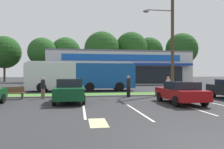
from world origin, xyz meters
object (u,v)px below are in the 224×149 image
car_2 (70,90)px  pedestrian_by_pole (168,87)px  city_bus (82,75)px  car_3 (181,92)px  pedestrian_mid (43,88)px  bus_stop_bench (13,93)px  utility_pole (171,32)px  pedestrian_near_bench (128,86)px  car_1 (80,82)px

car_2 → pedestrian_by_pole: size_ratio=2.53×
city_bus → car_3: size_ratio=2.87×
pedestrian_mid → pedestrian_by_pole: bearing=-150.1°
city_bus → bus_stop_bench: city_bus is taller
city_bus → car_3: (6.18, -11.17, -1.03)m
car_2 → pedestrian_mid: 3.09m
utility_pole → pedestrian_mid: (-11.38, -2.23, -5.01)m
city_bus → pedestrian_near_bench: city_bus is taller
utility_pole → city_bus: utility_pole is taller
utility_pole → pedestrian_by_pole: size_ratio=6.48×
pedestrian_by_pole → pedestrian_near_bench: bearing=29.4°
utility_pole → car_1: 15.29m
pedestrian_by_pole → car_2: bearing=62.8°
car_2 → pedestrian_by_pole: 7.60m
utility_pole → pedestrian_near_bench: bearing=-156.6°
pedestrian_by_pole → car_3: bearing=135.4°
bus_stop_bench → car_3: (11.30, -3.96, 0.23)m
pedestrian_by_pole → pedestrian_mid: 9.69m
city_bus → car_3: city_bus is taller
bus_stop_bench → car_1: (4.96, 13.92, 0.26)m
bus_stop_bench → pedestrian_by_pole: (11.75, -1.03, 0.35)m
car_1 → pedestrian_mid: (-2.85, -13.86, 0.06)m
car_2 → pedestrian_mid: bearing=-136.6°
pedestrian_near_bench → pedestrian_by_pole: size_ratio=1.04×
city_bus → pedestrian_by_pole: (6.63, -8.24, -0.91)m
car_3 → pedestrian_near_bench: (-2.43, 4.26, 0.15)m
bus_stop_bench → pedestrian_by_pole: bearing=175.0°
utility_pole → car_1: size_ratio=2.60×
car_1 → utility_pole: bearing=-53.7°
bus_stop_bench → pedestrian_near_bench: bearing=-178.1°
bus_stop_bench → utility_pole: bearing=-170.4°
pedestrian_near_bench → pedestrian_by_pole: (2.88, -1.32, -0.03)m
utility_pole → car_3: utility_pole is taller
bus_stop_bench → pedestrian_near_bench: 8.88m
city_bus → pedestrian_by_pole: 10.61m
pedestrian_by_pole → city_bus: bearing=2.9°
city_bus → car_2: bearing=85.7°
car_2 → pedestrian_mid: pedestrian_mid is taller
car_1 → pedestrian_near_bench: (3.90, -13.63, 0.12)m
utility_pole → city_bus: (-8.38, 4.91, -4.08)m
car_1 → bus_stop_bench: bearing=-109.6°
utility_pole → car_1: utility_pole is taller
city_bus → bus_stop_bench: (-5.11, -7.21, -1.26)m
utility_pole → car_2: bearing=-154.2°
city_bus → car_2: size_ratio=2.76×
pedestrian_near_bench → pedestrian_mid: size_ratio=1.06×
car_1 → pedestrian_mid: bearing=-101.6°
city_bus → pedestrian_mid: (-3.00, -7.14, -0.93)m
pedestrian_by_pole → bus_stop_bench: bearing=49.1°
utility_pole → pedestrian_near_bench: (-4.62, -2.00, -4.96)m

